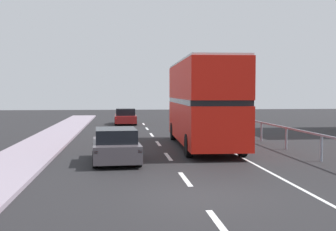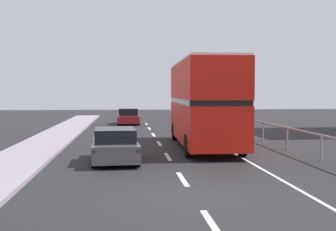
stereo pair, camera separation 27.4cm
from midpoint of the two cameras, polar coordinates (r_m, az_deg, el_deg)
The scene contains 6 objects.
ground_plane at distance 12.36m, azimuth 3.05°, elevation -10.27°, with size 73.50×120.00×0.10m, color black.
lane_paint_markings at distance 20.75m, azimuth 4.63°, elevation -4.73°, with size 3.25×46.00×0.01m.
bridge_side_railing at distance 22.40m, azimuth 14.53°, elevation -1.93°, with size 0.10×42.00×1.10m.
double_decker_bus_red at distance 22.62m, azimuth 4.14°, elevation 1.81°, with size 2.84×10.15×4.34m.
hatchback_car_near at distance 17.91m, azimuth -7.12°, elevation -3.87°, with size 1.98×4.09×1.36m.
sedan_car_ahead at distance 39.13m, azimuth -5.65°, elevation -0.14°, with size 1.88×4.51×1.39m.
Camera 1 is at (-2.07, -11.86, 2.78)m, focal length 47.77 mm.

